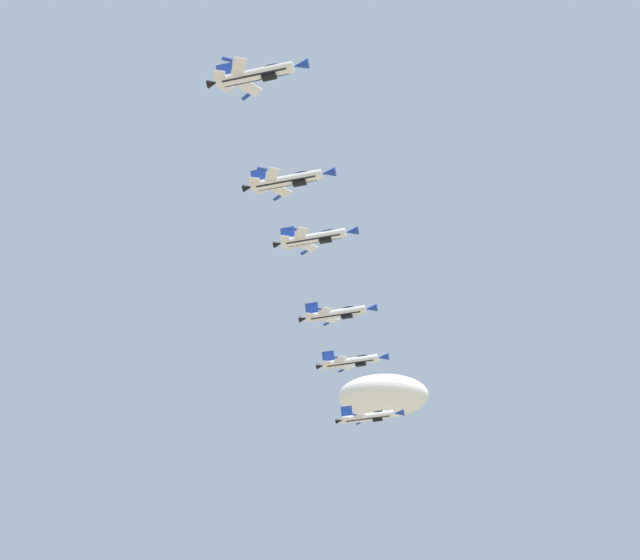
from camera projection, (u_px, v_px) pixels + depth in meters
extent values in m
ellipsoid|color=white|center=(383.00, 396.00, 344.43)|extent=(40.00, 23.44, 17.07)
cylinder|color=white|center=(368.00, 417.00, 178.24)|extent=(12.11, 3.91, 1.70)
cube|color=black|center=(368.00, 419.00, 178.05)|extent=(10.18, 3.35, 0.88)
cone|color=#1938A8|center=(399.00, 413.00, 177.06)|extent=(2.65, 1.98, 1.56)
cone|color=black|center=(339.00, 421.00, 179.34)|extent=(1.83, 1.63, 1.36)
ellipsoid|color=#192333|center=(379.00, 413.00, 178.05)|extent=(3.41, 1.99, 1.42)
cube|color=black|center=(378.00, 419.00, 177.56)|extent=(2.41, 1.71, 1.17)
cube|color=white|center=(362.00, 421.00, 180.84)|extent=(3.99, 4.31, 1.67)
cube|color=#1938A8|center=(359.00, 423.00, 182.93)|extent=(1.63, 1.47, 0.42)
cube|color=white|center=(359.00, 416.00, 176.12)|extent=(3.00, 4.38, 1.67)
cube|color=#1938A8|center=(352.00, 414.00, 174.41)|extent=(1.70, 1.05, 0.42)
cube|color=white|center=(347.00, 421.00, 180.45)|extent=(2.57, 2.70, 0.93)
cube|color=white|center=(345.00, 418.00, 177.69)|extent=(2.08, 2.41, 0.93)
cube|color=#1938A8|center=(347.00, 412.00, 179.73)|extent=(2.76, 1.57, 2.50)
cylinder|color=white|center=(351.00, 362.00, 167.85)|extent=(12.11, 3.91, 1.70)
cube|color=black|center=(351.00, 364.00, 167.65)|extent=(10.18, 3.35, 0.84)
cone|color=#1938A8|center=(383.00, 357.00, 166.68)|extent=(2.65, 1.98, 1.56)
cone|color=black|center=(320.00, 366.00, 168.96)|extent=(1.83, 1.63, 1.36)
ellipsoid|color=#192333|center=(362.00, 357.00, 167.69)|extent=(3.40, 1.97, 1.40)
cube|color=black|center=(361.00, 364.00, 167.16)|extent=(2.41, 1.70, 1.15)
cube|color=white|center=(345.00, 367.00, 170.42)|extent=(4.01, 4.34, 1.54)
cube|color=#1938A8|center=(342.00, 370.00, 172.48)|extent=(1.62, 1.47, 0.41)
cube|color=white|center=(340.00, 359.00, 165.77)|extent=(3.01, 4.42, 1.54)
cube|color=#1938A8|center=(333.00, 357.00, 164.08)|extent=(1.70, 1.05, 0.41)
cube|color=white|center=(329.00, 367.00, 170.05)|extent=(2.58, 2.71, 0.86)
cube|color=white|center=(326.00, 363.00, 167.33)|extent=(2.08, 2.42, 0.86)
cube|color=#1938A8|center=(328.00, 357.00, 169.40)|extent=(2.75, 1.49, 2.53)
cylinder|color=white|center=(336.00, 314.00, 155.26)|extent=(12.11, 3.91, 1.70)
cube|color=black|center=(336.00, 316.00, 155.08)|extent=(10.18, 3.35, 0.90)
cone|color=#1938A8|center=(371.00, 308.00, 154.09)|extent=(2.65, 1.98, 1.56)
cone|color=black|center=(303.00, 319.00, 156.36)|extent=(1.83, 1.63, 1.36)
ellipsoid|color=#192333|center=(349.00, 309.00, 155.07)|extent=(3.41, 2.00, 1.43)
cube|color=black|center=(347.00, 316.00, 154.60)|extent=(2.41, 1.72, 1.18)
cube|color=white|center=(330.00, 319.00, 157.88)|extent=(3.97, 4.29, 1.72)
cube|color=#1938A8|center=(327.00, 323.00, 159.98)|extent=(1.63, 1.47, 0.43)
cube|color=white|center=(325.00, 311.00, 153.13)|extent=(2.99, 4.37, 1.72)
cube|color=#1938A8|center=(317.00, 309.00, 151.40)|extent=(1.70, 1.05, 0.43)
cube|color=white|center=(313.00, 320.00, 157.48)|extent=(2.57, 2.69, 0.95)
cube|color=white|center=(309.00, 315.00, 154.71)|extent=(2.08, 2.40, 0.95)
cube|color=#1938A8|center=(312.00, 309.00, 156.73)|extent=(2.77, 1.60, 2.49)
cylinder|color=white|center=(313.00, 238.00, 142.00)|extent=(12.11, 3.91, 1.70)
cube|color=black|center=(314.00, 240.00, 141.79)|extent=(10.18, 3.35, 0.83)
cone|color=#1938A8|center=(352.00, 231.00, 140.83)|extent=(2.65, 1.98, 1.56)
cone|color=black|center=(278.00, 244.00, 143.10)|extent=(1.83, 1.63, 1.36)
ellipsoid|color=#192333|center=(327.00, 232.00, 141.84)|extent=(3.40, 1.96, 1.39)
cube|color=black|center=(325.00, 240.00, 141.29)|extent=(2.41, 1.70, 1.14)
cube|color=white|center=(308.00, 246.00, 144.56)|extent=(4.02, 4.35, 1.50)
cube|color=#1938A8|center=(304.00, 252.00, 146.60)|extent=(1.62, 1.47, 0.40)
cube|color=white|center=(301.00, 233.00, 139.93)|extent=(3.02, 4.43, 1.50)
cube|color=#1938A8|center=(292.00, 229.00, 138.25)|extent=(1.70, 1.05, 0.40)
cube|color=white|center=(289.00, 246.00, 144.18)|extent=(2.59, 2.72, 0.84)
cube|color=white|center=(284.00, 239.00, 141.48)|extent=(2.08, 2.43, 0.84)
cube|color=#1938A8|center=(288.00, 234.00, 143.57)|extent=(2.74, 1.47, 2.53)
cylinder|color=white|center=(286.00, 180.00, 129.29)|extent=(12.11, 3.91, 1.70)
cube|color=black|center=(287.00, 183.00, 129.10)|extent=(10.18, 3.35, 0.85)
cone|color=#1938A8|center=(328.00, 173.00, 128.12)|extent=(2.65, 1.98, 1.56)
cone|color=black|center=(248.00, 188.00, 130.40)|extent=(1.83, 1.63, 1.36)
ellipsoid|color=#192333|center=(302.00, 174.00, 129.13)|extent=(3.41, 1.97, 1.40)
cube|color=black|center=(299.00, 182.00, 128.60)|extent=(2.41, 1.70, 1.15)
cube|color=white|center=(281.00, 191.00, 131.87)|extent=(4.01, 4.33, 1.57)
cube|color=#1938A8|center=(277.00, 198.00, 133.93)|extent=(1.63, 1.47, 0.41)
cube|color=white|center=(272.00, 175.00, 127.20)|extent=(3.01, 4.42, 1.57)
cube|color=#1938A8|center=(262.00, 169.00, 125.51)|extent=(1.70, 1.05, 0.41)
cube|color=white|center=(260.00, 190.00, 131.49)|extent=(2.58, 2.71, 0.87)
cube|color=white|center=(254.00, 181.00, 128.76)|extent=(2.08, 2.42, 0.87)
cube|color=#1938A8|center=(258.00, 176.00, 130.83)|extent=(2.75, 1.51, 2.52)
cylinder|color=white|center=(255.00, 75.00, 117.57)|extent=(12.11, 3.91, 1.70)
cube|color=black|center=(255.00, 77.00, 117.39)|extent=(10.18, 3.35, 0.90)
cone|color=#1938A8|center=(301.00, 65.00, 116.40)|extent=(2.65, 1.98, 1.56)
cone|color=black|center=(213.00, 83.00, 118.67)|extent=(1.83, 1.63, 1.36)
ellipsoid|color=#192333|center=(272.00, 68.00, 117.38)|extent=(3.41, 2.00, 1.42)
cube|color=black|center=(269.00, 76.00, 116.90)|extent=(2.41, 1.72, 1.18)
cube|color=white|center=(249.00, 87.00, 120.19)|extent=(3.98, 4.30, 1.70)
cube|color=#1938A8|center=(246.00, 97.00, 122.28)|extent=(1.63, 1.47, 0.43)
cube|color=white|center=(239.00, 67.00, 115.45)|extent=(3.00, 4.37, 1.70)
cube|color=#1938A8|center=(227.00, 59.00, 113.72)|extent=(1.70, 1.05, 0.43)
cube|color=white|center=(226.00, 87.00, 119.79)|extent=(2.57, 2.69, 0.94)
cube|color=white|center=(220.00, 75.00, 117.02)|extent=(2.08, 2.40, 0.94)
cube|color=#1938A8|center=(224.00, 71.00, 119.05)|extent=(2.76, 1.59, 2.50)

